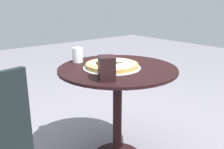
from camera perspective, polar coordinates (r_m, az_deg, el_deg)
patio_table at (r=1.72m, az=1.26°, el=-3.66°), size 0.81×0.81×0.71m
pizza_on_tray at (r=1.66m, az=0.00°, el=2.11°), size 0.39×0.39×0.05m
pizza_server at (r=1.63m, az=-0.63°, el=3.08°), size 0.21×0.08×0.02m
drinking_cup at (r=1.82m, az=-7.94°, el=4.49°), size 0.08×0.08×0.11m
napkin_dispenser at (r=1.40m, az=-1.23°, el=1.49°), size 0.13×0.13×0.14m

